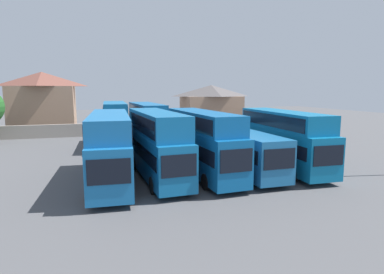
{
  "coord_description": "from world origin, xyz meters",
  "views": [
    {
      "loc": [
        -7.87,
        -22.89,
        6.55
      ],
      "look_at": [
        0.0,
        3.0,
        2.57
      ],
      "focal_mm": 30.32,
      "sensor_mm": 36.0,
      "label": 1
    }
  ],
  "objects_px": {
    "bus_2": "(157,141)",
    "bus_5": "(283,136)",
    "bus_7": "(147,122)",
    "bus_9": "(205,127)",
    "bus_6": "(115,122)",
    "bus_8": "(183,127)",
    "house_terrace_left": "(43,102)",
    "bus_1": "(110,144)",
    "bus_4": "(241,149)",
    "bus_3": "(203,140)",
    "house_terrace_centre": "(211,105)"
  },
  "relations": [
    {
      "from": "bus_2",
      "to": "bus_8",
      "type": "bearing_deg",
      "value": 155.33
    },
    {
      "from": "bus_7",
      "to": "bus_3",
      "type": "bearing_deg",
      "value": 5.58
    },
    {
      "from": "bus_2",
      "to": "bus_3",
      "type": "height_order",
      "value": "bus_2"
    },
    {
      "from": "bus_8",
      "to": "bus_9",
      "type": "relative_size",
      "value": 1.02
    },
    {
      "from": "bus_4",
      "to": "bus_5",
      "type": "xyz_separation_m",
      "value": [
        3.82,
        0.02,
        0.8
      ]
    },
    {
      "from": "bus_3",
      "to": "bus_5",
      "type": "relative_size",
      "value": 0.95
    },
    {
      "from": "bus_2",
      "to": "bus_3",
      "type": "bearing_deg",
      "value": 83.25
    },
    {
      "from": "bus_1",
      "to": "bus_3",
      "type": "bearing_deg",
      "value": 91.82
    },
    {
      "from": "bus_1",
      "to": "house_terrace_centre",
      "type": "distance_m",
      "value": 37.67
    },
    {
      "from": "bus_9",
      "to": "house_terrace_left",
      "type": "relative_size",
      "value": 1.08
    },
    {
      "from": "bus_5",
      "to": "house_terrace_left",
      "type": "distance_m",
      "value": 38.87
    },
    {
      "from": "bus_6",
      "to": "bus_9",
      "type": "bearing_deg",
      "value": 89.21
    },
    {
      "from": "bus_2",
      "to": "bus_5",
      "type": "distance_m",
      "value": 10.57
    },
    {
      "from": "bus_2",
      "to": "bus_8",
      "type": "distance_m",
      "value": 15.76
    },
    {
      "from": "bus_2",
      "to": "bus_4",
      "type": "xyz_separation_m",
      "value": [
        6.75,
        0.01,
        -0.89
      ]
    },
    {
      "from": "bus_2",
      "to": "bus_9",
      "type": "distance_m",
      "value": 16.67
    },
    {
      "from": "bus_3",
      "to": "bus_9",
      "type": "relative_size",
      "value": 1.05
    },
    {
      "from": "bus_2",
      "to": "bus_8",
      "type": "relative_size",
      "value": 1.02
    },
    {
      "from": "bus_2",
      "to": "bus_4",
      "type": "bearing_deg",
      "value": 87.58
    },
    {
      "from": "bus_5",
      "to": "bus_9",
      "type": "relative_size",
      "value": 1.1
    },
    {
      "from": "house_terrace_left",
      "to": "house_terrace_centre",
      "type": "bearing_deg",
      "value": 0.85
    },
    {
      "from": "bus_6",
      "to": "bus_8",
      "type": "height_order",
      "value": "bus_6"
    },
    {
      "from": "bus_1",
      "to": "bus_6",
      "type": "xyz_separation_m",
      "value": [
        1.29,
        14.79,
        0.11
      ]
    },
    {
      "from": "bus_5",
      "to": "house_terrace_left",
      "type": "bearing_deg",
      "value": -142.69
    },
    {
      "from": "bus_2",
      "to": "house_terrace_centre",
      "type": "relative_size",
      "value": 1.03
    },
    {
      "from": "bus_1",
      "to": "bus_4",
      "type": "bearing_deg",
      "value": 93.89
    },
    {
      "from": "bus_5",
      "to": "house_terrace_centre",
      "type": "height_order",
      "value": "house_terrace_centre"
    },
    {
      "from": "bus_7",
      "to": "bus_8",
      "type": "bearing_deg",
      "value": 92.47
    },
    {
      "from": "bus_7",
      "to": "bus_9",
      "type": "height_order",
      "value": "bus_7"
    },
    {
      "from": "bus_6",
      "to": "house_terrace_centre",
      "type": "bearing_deg",
      "value": 136.05
    },
    {
      "from": "bus_9",
      "to": "house_terrace_centre",
      "type": "relative_size",
      "value": 0.99
    },
    {
      "from": "bus_4",
      "to": "house_terrace_left",
      "type": "relative_size",
      "value": 1.15
    },
    {
      "from": "bus_6",
      "to": "bus_7",
      "type": "height_order",
      "value": "bus_6"
    },
    {
      "from": "bus_2",
      "to": "bus_1",
      "type": "bearing_deg",
      "value": -91.61
    },
    {
      "from": "bus_3",
      "to": "bus_8",
      "type": "distance_m",
      "value": 15.06
    },
    {
      "from": "bus_1",
      "to": "bus_5",
      "type": "distance_m",
      "value": 13.91
    },
    {
      "from": "bus_1",
      "to": "bus_6",
      "type": "height_order",
      "value": "bus_6"
    },
    {
      "from": "house_terrace_centre",
      "to": "bus_7",
      "type": "bearing_deg",
      "value": -128.99
    },
    {
      "from": "bus_1",
      "to": "bus_5",
      "type": "bearing_deg",
      "value": 93.87
    },
    {
      "from": "bus_4",
      "to": "bus_5",
      "type": "relative_size",
      "value": 0.97
    },
    {
      "from": "bus_6",
      "to": "bus_7",
      "type": "relative_size",
      "value": 0.92
    },
    {
      "from": "bus_2",
      "to": "bus_9",
      "type": "bearing_deg",
      "value": 145.98
    },
    {
      "from": "bus_4",
      "to": "house_terrace_centre",
      "type": "bearing_deg",
      "value": 163.35
    },
    {
      "from": "bus_5",
      "to": "bus_8",
      "type": "bearing_deg",
      "value": -160.13
    },
    {
      "from": "bus_2",
      "to": "bus_6",
      "type": "distance_m",
      "value": 14.88
    },
    {
      "from": "bus_7",
      "to": "house_terrace_centre",
      "type": "xyz_separation_m",
      "value": [
        14.55,
        17.97,
        0.95
      ]
    },
    {
      "from": "bus_6",
      "to": "bus_7",
      "type": "distance_m",
      "value": 3.63
    },
    {
      "from": "bus_2",
      "to": "bus_5",
      "type": "height_order",
      "value": "bus_2"
    },
    {
      "from": "bus_2",
      "to": "bus_4",
      "type": "height_order",
      "value": "bus_2"
    },
    {
      "from": "bus_3",
      "to": "house_terrace_centre",
      "type": "relative_size",
      "value": 1.03
    }
  ]
}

